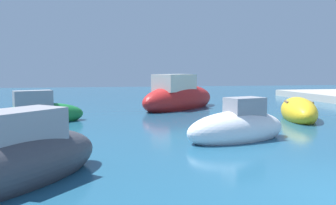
{
  "coord_description": "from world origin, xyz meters",
  "views": [
    {
      "loc": [
        -4.4,
        -4.24,
        2.12
      ],
      "look_at": [
        -1.49,
        11.5,
        0.58
      ],
      "focal_mm": 34.95,
      "sensor_mm": 36.0,
      "label": 1
    }
  ],
  "objects_px": {
    "moored_boat_0": "(179,98)",
    "moored_boat_5": "(8,163)",
    "moored_boat_4": "(298,111)",
    "moored_boat_3": "(238,128)",
    "moored_boat_1": "(40,114)"
  },
  "relations": [
    {
      "from": "moored_boat_3",
      "to": "moored_boat_5",
      "type": "distance_m",
      "value": 6.53
    },
    {
      "from": "moored_boat_1",
      "to": "moored_boat_3",
      "type": "xyz_separation_m",
      "value": [
        6.68,
        -4.64,
        -0.0
      ]
    },
    {
      "from": "moored_boat_1",
      "to": "moored_boat_3",
      "type": "relative_size",
      "value": 0.99
    },
    {
      "from": "moored_boat_0",
      "to": "moored_boat_5",
      "type": "distance_m",
      "value": 13.14
    },
    {
      "from": "moored_boat_0",
      "to": "moored_boat_4",
      "type": "distance_m",
      "value": 6.63
    },
    {
      "from": "moored_boat_1",
      "to": "moored_boat_4",
      "type": "xyz_separation_m",
      "value": [
        11.06,
        -0.94,
        -0.04
      ]
    },
    {
      "from": "moored_boat_4",
      "to": "moored_boat_5",
      "type": "distance_m",
      "value": 12.19
    },
    {
      "from": "moored_boat_3",
      "to": "moored_boat_5",
      "type": "relative_size",
      "value": 0.91
    },
    {
      "from": "moored_boat_1",
      "to": "moored_boat_5",
      "type": "height_order",
      "value": "moored_boat_5"
    },
    {
      "from": "moored_boat_3",
      "to": "moored_boat_0",
      "type": "bearing_deg",
      "value": -106.83
    },
    {
      "from": "moored_boat_1",
      "to": "moored_boat_4",
      "type": "relative_size",
      "value": 0.89
    },
    {
      "from": "moored_boat_1",
      "to": "moored_boat_3",
      "type": "height_order",
      "value": "moored_boat_1"
    },
    {
      "from": "moored_boat_0",
      "to": "moored_boat_3",
      "type": "distance_m",
      "value": 8.71
    },
    {
      "from": "moored_boat_4",
      "to": "moored_boat_5",
      "type": "height_order",
      "value": "moored_boat_5"
    },
    {
      "from": "moored_boat_4",
      "to": "moored_boat_5",
      "type": "bearing_deg",
      "value": 145.54
    }
  ]
}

